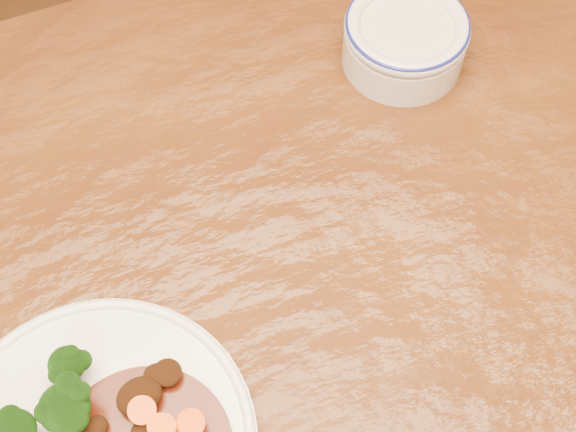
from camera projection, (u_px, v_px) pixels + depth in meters
dining_table at (275, 345)px, 0.80m from camera, size 1.60×1.08×0.75m
broccoli_florets at (14, 429)px, 0.64m from camera, size 0.14×0.08×0.05m
dip_bowl at (405, 39)px, 0.85m from camera, size 0.13×0.13×0.06m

